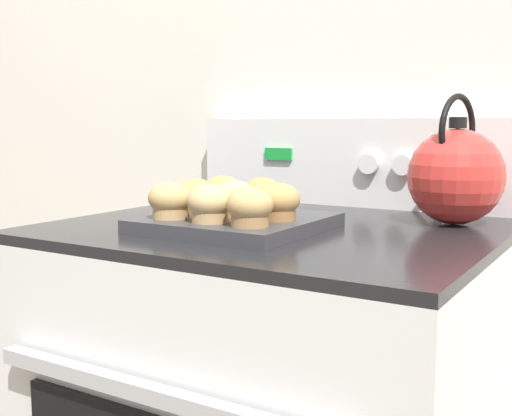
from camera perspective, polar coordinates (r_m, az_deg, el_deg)
name	(u,v)px	position (r m, az deg, el deg)	size (l,w,h in m)	color
wall_back	(362,88)	(1.49, 9.40, 10.50)	(8.00, 0.05, 2.40)	white
control_panel	(352,162)	(1.44, 8.55, 4.05)	(0.75, 0.07, 0.19)	white
muffin_pan	(236,223)	(1.10, -1.77, -1.30)	(0.28, 0.28, 0.02)	#38383D
muffin_r0_c0	(170,201)	(1.08, -7.64, 0.63)	(0.07, 0.07, 0.06)	tan
muffin_r0_c1	(210,204)	(1.03, -4.15, 0.34)	(0.07, 0.07, 0.06)	tan
muffin_r0_c2	(250,208)	(0.99, -0.55, 0.04)	(0.07, 0.07, 0.06)	#A37A4C
muffin_r1_c0	(196,197)	(1.15, -5.35, 1.02)	(0.07, 0.07, 0.06)	olive
muffin_r1_c1	(235,199)	(1.10, -1.92, 0.80)	(0.07, 0.07, 0.06)	#A37A4C
muffin_r1_c2	(278,202)	(1.06, 1.97, 0.51)	(0.07, 0.07, 0.06)	olive
muffin_r2_c0	(223,193)	(1.21, -2.96, 1.38)	(0.07, 0.07, 0.06)	#A37A4C
muffin_r2_c1	(262,195)	(1.17, 0.51, 1.18)	(0.07, 0.07, 0.06)	tan
tea_kettle	(456,175)	(1.20, 17.37, 2.85)	(0.17, 0.20, 0.23)	red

